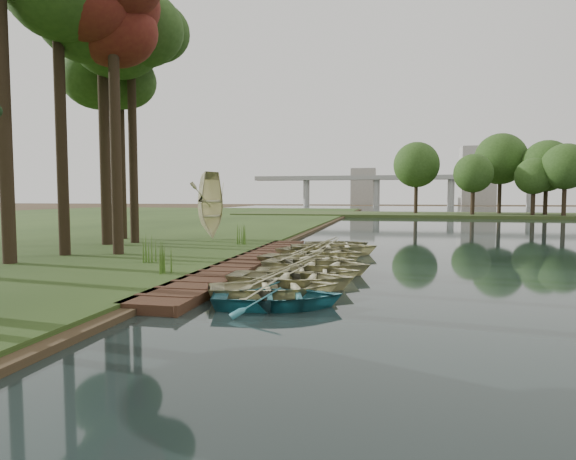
% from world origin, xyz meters
% --- Properties ---
extents(ground, '(300.00, 300.00, 0.00)m').
position_xyz_m(ground, '(0.00, 0.00, 0.00)').
color(ground, '#3D2F1D').
extents(boardwalk, '(1.60, 16.00, 0.30)m').
position_xyz_m(boardwalk, '(-1.60, 0.00, 0.15)').
color(boardwalk, '#3A2316').
rests_on(boardwalk, ground).
extents(peninsula, '(50.00, 14.00, 0.45)m').
position_xyz_m(peninsula, '(8.00, 50.00, 0.23)').
color(peninsula, '#36461F').
rests_on(peninsula, ground).
extents(far_trees, '(45.60, 5.60, 8.80)m').
position_xyz_m(far_trees, '(4.67, 50.00, 6.43)').
color(far_trees, black).
rests_on(far_trees, peninsula).
extents(bridge, '(95.90, 4.00, 8.60)m').
position_xyz_m(bridge, '(12.31, 120.00, 7.08)').
color(bridge, '#A5A5A0').
rests_on(bridge, ground).
extents(building_a, '(10.00, 8.00, 18.00)m').
position_xyz_m(building_a, '(30.00, 140.00, 9.00)').
color(building_a, '#A5A5A0').
rests_on(building_a, ground).
extents(building_b, '(8.00, 8.00, 12.00)m').
position_xyz_m(building_b, '(-5.00, 145.00, 6.00)').
color(building_b, '#A5A5A0').
rests_on(building_b, ground).
extents(rowboat_0, '(3.65, 3.01, 0.66)m').
position_xyz_m(rowboat_0, '(1.16, -6.60, 0.38)').
color(rowboat_0, '#2B6F78').
rests_on(rowboat_0, water).
extents(rowboat_1, '(4.13, 3.55, 0.72)m').
position_xyz_m(rowboat_1, '(0.84, -5.60, 0.41)').
color(rowboat_1, '#C0BB8B').
rests_on(rowboat_1, water).
extents(rowboat_2, '(3.71, 2.66, 0.77)m').
position_xyz_m(rowboat_2, '(0.97, -4.14, 0.43)').
color(rowboat_2, '#C0BB8B').
rests_on(rowboat_2, water).
extents(rowboat_3, '(3.64, 2.81, 0.70)m').
position_xyz_m(rowboat_3, '(1.24, -2.73, 0.40)').
color(rowboat_3, '#C0BB8B').
rests_on(rowboat_3, water).
extents(rowboat_4, '(4.14, 3.21, 0.79)m').
position_xyz_m(rowboat_4, '(1.29, -1.31, 0.44)').
color(rowboat_4, '#C0BB8B').
rests_on(rowboat_4, water).
extents(rowboat_5, '(4.27, 3.45, 0.78)m').
position_xyz_m(rowboat_5, '(0.74, -0.04, 0.44)').
color(rowboat_5, '#C0BB8B').
rests_on(rowboat_5, water).
extents(rowboat_6, '(3.50, 2.82, 0.64)m').
position_xyz_m(rowboat_6, '(1.10, 1.57, 0.37)').
color(rowboat_6, '#C0BB8B').
rests_on(rowboat_6, water).
extents(rowboat_7, '(4.48, 3.75, 0.80)m').
position_xyz_m(rowboat_7, '(0.87, 2.46, 0.45)').
color(rowboat_7, '#C0BB8B').
rests_on(rowboat_7, water).
extents(rowboat_8, '(4.49, 3.59, 0.83)m').
position_xyz_m(rowboat_8, '(1.28, 4.22, 0.46)').
color(rowboat_8, '#C0BB8B').
rests_on(rowboat_8, water).
extents(rowboat_9, '(3.29, 2.47, 0.65)m').
position_xyz_m(rowboat_9, '(0.81, 5.45, 0.37)').
color(rowboat_9, '#C0BB8B').
rests_on(rowboat_9, water).
extents(rowboat_10, '(3.67, 2.94, 0.68)m').
position_xyz_m(rowboat_10, '(1.13, 6.74, 0.39)').
color(rowboat_10, '#C0BB8B').
rests_on(rowboat_10, water).
extents(stored_rowboat, '(4.58, 3.98, 0.79)m').
position_xyz_m(stored_rowboat, '(-6.21, 8.13, 0.70)').
color(stored_rowboat, '#C0BB8B').
rests_on(stored_rowboat, bank).
extents(tree_2, '(4.27, 4.27, 11.99)m').
position_xyz_m(tree_2, '(-7.47, 0.57, 10.32)').
color(tree_2, black).
rests_on(tree_2, bank).
extents(tree_3, '(4.60, 4.60, 12.36)m').
position_xyz_m(tree_3, '(-9.46, -0.21, 10.58)').
color(tree_3, black).
rests_on(tree_3, bank).
extents(tree_4, '(4.71, 4.71, 12.01)m').
position_xyz_m(tree_4, '(-9.39, 5.30, 10.21)').
color(tree_4, black).
rests_on(tree_4, bank).
extents(tree_6, '(4.13, 4.13, 10.73)m').
position_xyz_m(tree_6, '(-11.28, 7.35, 9.16)').
color(tree_6, black).
rests_on(tree_6, bank).
extents(reeds_0, '(0.60, 0.60, 1.01)m').
position_xyz_m(reeds_0, '(-3.22, -3.72, 0.80)').
color(reeds_0, '#3F661E').
rests_on(reeds_0, bank).
extents(reeds_1, '(0.60, 0.60, 0.96)m').
position_xyz_m(reeds_1, '(-4.88, -1.61, 0.78)').
color(reeds_1, '#3F661E').
rests_on(reeds_1, bank).
extents(reeds_2, '(0.60, 0.60, 0.93)m').
position_xyz_m(reeds_2, '(-3.58, 5.49, 0.76)').
color(reeds_2, '#3F661E').
rests_on(reeds_2, bank).
extents(reeds_3, '(0.60, 0.60, 1.11)m').
position_xyz_m(reeds_3, '(-3.72, 6.12, 0.86)').
color(reeds_3, '#3F661E').
rests_on(reeds_3, bank).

